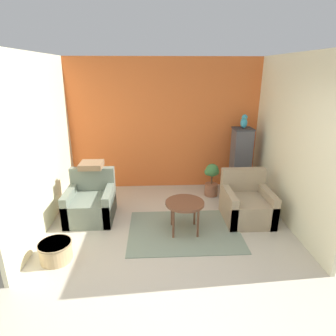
{
  "coord_description": "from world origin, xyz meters",
  "views": [
    {
      "loc": [
        -0.21,
        -2.81,
        2.49
      ],
      "look_at": [
        0.0,
        1.55,
        0.96
      ],
      "focal_mm": 30.0,
      "sensor_mm": 36.0,
      "label": 1
    }
  ],
  "objects_px": {
    "birdcage": "(240,162)",
    "wicker_basket": "(56,251)",
    "potted_plant": "(212,179)",
    "armchair_right": "(246,205)",
    "armchair_left": "(91,204)",
    "coffee_table": "(185,205)",
    "parrot": "(244,122)"
  },
  "relations": [
    {
      "from": "birdcage",
      "to": "wicker_basket",
      "type": "xyz_separation_m",
      "value": [
        -3.17,
        -2.18,
        -0.52
      ]
    },
    {
      "from": "potted_plant",
      "to": "wicker_basket",
      "type": "height_order",
      "value": "potted_plant"
    },
    {
      "from": "armchair_right",
      "to": "wicker_basket",
      "type": "distance_m",
      "value": 3.14
    },
    {
      "from": "armchair_left",
      "to": "wicker_basket",
      "type": "distance_m",
      "value": 1.21
    },
    {
      "from": "armchair_right",
      "to": "wicker_basket",
      "type": "height_order",
      "value": "armchair_right"
    },
    {
      "from": "armchair_left",
      "to": "armchair_right",
      "type": "bearing_deg",
      "value": -3.68
    },
    {
      "from": "armchair_right",
      "to": "potted_plant",
      "type": "relative_size",
      "value": 1.21
    },
    {
      "from": "coffee_table",
      "to": "birdcage",
      "type": "bearing_deg",
      "value": 49.18
    },
    {
      "from": "birdcage",
      "to": "wicker_basket",
      "type": "distance_m",
      "value": 3.89
    },
    {
      "from": "armchair_right",
      "to": "birdcage",
      "type": "distance_m",
      "value": 1.26
    },
    {
      "from": "coffee_table",
      "to": "potted_plant",
      "type": "relative_size",
      "value": 0.89
    },
    {
      "from": "armchair_right",
      "to": "parrot",
      "type": "distance_m",
      "value": 1.73
    },
    {
      "from": "coffee_table",
      "to": "potted_plant",
      "type": "xyz_separation_m",
      "value": [
        0.71,
        1.37,
        -0.1
      ]
    },
    {
      "from": "coffee_table",
      "to": "birdcage",
      "type": "height_order",
      "value": "birdcage"
    },
    {
      "from": "wicker_basket",
      "to": "coffee_table",
      "type": "bearing_deg",
      "value": 19.2
    },
    {
      "from": "parrot",
      "to": "potted_plant",
      "type": "xyz_separation_m",
      "value": [
        -0.63,
        -0.17,
        -1.14
      ]
    },
    {
      "from": "coffee_table",
      "to": "wicker_basket",
      "type": "xyz_separation_m",
      "value": [
        -1.84,
        -0.64,
        -0.32
      ]
    },
    {
      "from": "parrot",
      "to": "armchair_left",
      "type": "bearing_deg",
      "value": -161.02
    },
    {
      "from": "birdcage",
      "to": "wicker_basket",
      "type": "bearing_deg",
      "value": -145.48
    },
    {
      "from": "armchair_right",
      "to": "potted_plant",
      "type": "height_order",
      "value": "armchair_right"
    },
    {
      "from": "armchair_right",
      "to": "birdcage",
      "type": "relative_size",
      "value": 0.6
    },
    {
      "from": "potted_plant",
      "to": "coffee_table",
      "type": "bearing_deg",
      "value": -117.19
    },
    {
      "from": "birdcage",
      "to": "parrot",
      "type": "xyz_separation_m",
      "value": [
        -0.0,
        0.0,
        0.84
      ]
    },
    {
      "from": "armchair_left",
      "to": "armchair_right",
      "type": "height_order",
      "value": "same"
    },
    {
      "from": "coffee_table",
      "to": "armchair_right",
      "type": "height_order",
      "value": "armchair_right"
    },
    {
      "from": "birdcage",
      "to": "potted_plant",
      "type": "xyz_separation_m",
      "value": [
        -0.63,
        -0.17,
        -0.3
      ]
    },
    {
      "from": "armchair_left",
      "to": "wicker_basket",
      "type": "bearing_deg",
      "value": -101.76
    },
    {
      "from": "coffee_table",
      "to": "wicker_basket",
      "type": "distance_m",
      "value": 1.98
    },
    {
      "from": "potted_plant",
      "to": "wicker_basket",
      "type": "distance_m",
      "value": 3.26
    },
    {
      "from": "armchair_right",
      "to": "wicker_basket",
      "type": "bearing_deg",
      "value": -161.32
    },
    {
      "from": "parrot",
      "to": "potted_plant",
      "type": "height_order",
      "value": "parrot"
    },
    {
      "from": "potted_plant",
      "to": "birdcage",
      "type": "bearing_deg",
      "value": 15.12
    }
  ]
}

